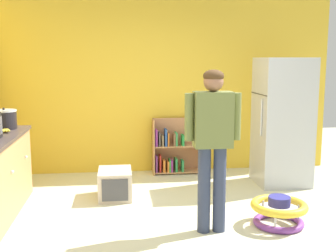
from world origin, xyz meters
TOP-DOWN VIEW (x-y plane):
  - ground_plane at (0.00, 0.00)m, footprint 12.00×12.00m
  - back_wall at (0.00, 2.33)m, footprint 5.20×0.06m
  - refrigerator at (1.55, 1.40)m, footprint 0.73×0.68m
  - bookshelf at (0.12, 2.14)m, footprint 0.80×0.28m
  - standing_person at (0.20, -0.18)m, footprint 0.57×0.22m
  - baby_walker at (0.95, -0.11)m, footprint 0.60×0.60m
  - pet_carrier at (-0.80, 1.03)m, footprint 0.42×0.55m
  - crock_pot at (-2.15, 1.15)m, footprint 0.30×0.30m
  - banana_bunch at (-2.06, 0.86)m, footprint 0.15×0.16m

SIDE VIEW (x-z plane):
  - ground_plane at x=0.00m, z-range 0.00..0.00m
  - baby_walker at x=0.95m, z-range 0.00..0.32m
  - pet_carrier at x=-0.80m, z-range 0.00..0.36m
  - bookshelf at x=0.12m, z-range -0.05..0.80m
  - refrigerator at x=1.55m, z-range 0.00..1.78m
  - banana_bunch at x=-2.06m, z-range 0.91..0.95m
  - standing_person at x=0.20m, z-range 0.17..1.83m
  - crock_pot at x=-2.15m, z-range 0.89..1.15m
  - back_wall at x=0.00m, z-range 0.00..2.70m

